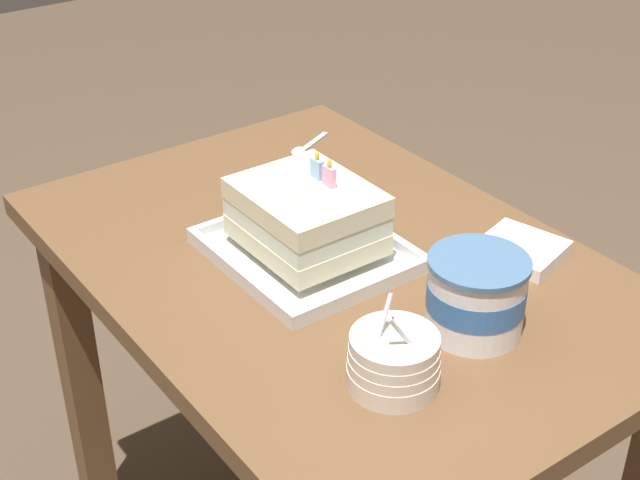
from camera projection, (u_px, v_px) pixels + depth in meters
The scene contains 7 objects.
dining_table at pixel (333, 330), 1.45m from camera, with size 0.98×0.67×0.77m.
foil_tray at pixel (307, 252), 1.38m from camera, with size 0.29×0.25×0.02m.
birthday_cake at pixel (307, 215), 1.35m from camera, with size 0.20×0.17×0.14m.
bowl_stack at pixel (394, 361), 1.11m from camera, with size 0.12×0.12×0.12m.
ice_cream_tub at pixel (476, 295), 1.20m from camera, with size 0.13×0.13×0.11m.
serving_spoon_near_tray at pixel (302, 149), 1.70m from camera, with size 0.07×0.12×0.01m.
napkin_pile at pixel (521, 250), 1.38m from camera, with size 0.14×0.14×0.02m.
Camera 1 is at (0.94, -0.70, 1.50)m, focal length 51.50 mm.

